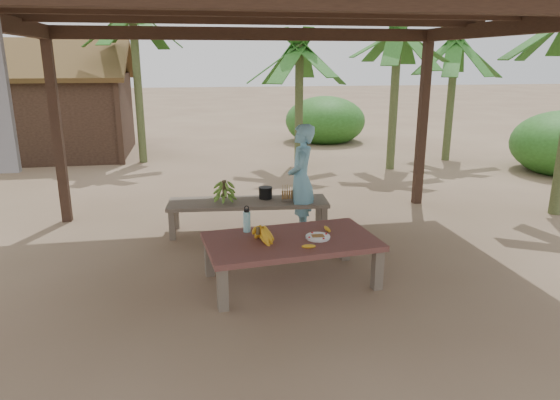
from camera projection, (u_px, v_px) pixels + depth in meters
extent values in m
plane|color=brown|center=(277.00, 268.00, 5.80)|extent=(80.00, 80.00, 0.00)
cube|color=black|center=(57.00, 131.00, 7.14)|extent=(0.13, 0.13, 2.70)
cube|color=black|center=(422.00, 123.00, 8.09)|extent=(0.13, 0.13, 2.70)
cube|color=black|center=(250.00, 34.00, 7.25)|extent=(5.80, 0.14, 0.18)
cube|color=black|center=(524.00, 26.00, 5.54)|extent=(0.14, 4.80, 0.18)
cube|color=slate|center=(276.00, 0.00, 5.01)|extent=(6.60, 5.60, 0.06)
cube|color=brown|center=(223.00, 289.00, 4.78)|extent=(0.11, 0.11, 0.44)
cube|color=brown|center=(377.00, 269.00, 5.23)|extent=(0.11, 0.11, 0.44)
cube|color=brown|center=(209.00, 257.00, 5.56)|extent=(0.11, 0.11, 0.44)
cube|color=brown|center=(345.00, 242.00, 6.00)|extent=(0.11, 0.11, 0.44)
cube|color=maroon|center=(291.00, 241.00, 5.32)|extent=(1.90, 1.19, 0.06)
cube|color=brown|center=(172.00, 225.00, 6.67)|extent=(0.09, 0.09, 0.40)
cube|color=brown|center=(324.00, 221.00, 6.85)|extent=(0.09, 0.09, 0.40)
cube|color=brown|center=(176.00, 215.00, 7.12)|extent=(0.09, 0.09, 0.40)
cube|color=brown|center=(319.00, 211.00, 7.29)|extent=(0.09, 0.09, 0.40)
cube|color=brown|center=(248.00, 203.00, 6.92)|extent=(2.24, 0.79, 0.05)
cylinder|color=white|center=(318.00, 238.00, 5.31)|extent=(0.24, 0.24, 0.01)
cylinder|color=white|center=(318.00, 237.00, 5.31)|extent=(0.26, 0.26, 0.02)
cube|color=brown|center=(318.00, 236.00, 5.31)|extent=(0.14, 0.10, 0.02)
ellipsoid|color=yellow|center=(309.00, 246.00, 5.04)|extent=(0.17, 0.10, 0.04)
ellipsoid|color=yellow|center=(327.00, 229.00, 5.55)|extent=(0.09, 0.15, 0.04)
cylinder|color=#3DB8C0|center=(247.00, 222.00, 5.50)|extent=(0.08, 0.08, 0.23)
cylinder|color=black|center=(247.00, 210.00, 5.47)|extent=(0.06, 0.06, 0.03)
torus|color=black|center=(247.00, 208.00, 5.46)|extent=(0.05, 0.01, 0.05)
cylinder|color=black|center=(266.00, 193.00, 7.02)|extent=(0.19, 0.19, 0.16)
imported|color=#71B8D6|center=(301.00, 180.00, 6.82)|extent=(0.52, 0.64, 1.52)
cube|color=black|center=(43.00, 116.00, 12.35)|extent=(4.00, 3.00, 2.00)
cube|color=brown|center=(25.00, 59.00, 11.17)|extent=(4.40, 1.73, 1.00)
cube|color=brown|center=(45.00, 59.00, 12.78)|extent=(4.40, 1.73, 1.00)
cylinder|color=#596638|center=(394.00, 101.00, 10.70)|extent=(0.18, 0.18, 2.98)
cylinder|color=#596638|center=(299.00, 108.00, 10.85)|extent=(0.18, 0.18, 2.65)
cylinder|color=#596638|center=(138.00, 88.00, 11.34)|extent=(0.18, 0.18, 3.42)
cylinder|color=#596638|center=(450.00, 101.00, 11.70)|extent=(0.18, 0.18, 2.79)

